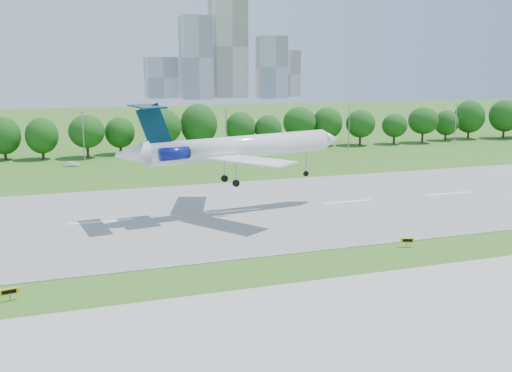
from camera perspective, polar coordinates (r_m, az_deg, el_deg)
name	(u,v)px	position (r m, az deg, el deg)	size (l,w,h in m)	color
ground	(294,261)	(66.47, 3.84, -7.52)	(600.00, 600.00, 0.00)	#2F661A
runway	(233,211)	(89.11, -2.31, -2.54)	(400.00, 45.00, 0.08)	gray
taxiway	(374,326)	(51.50, 11.72, -13.54)	(400.00, 23.00, 0.08)	#ADADA8
tree_line	(161,130)	(152.72, -9.47, 5.52)	(288.40, 8.40, 10.40)	#382314
light_poles	(158,134)	(142.50, -9.81, 5.16)	(175.90, 0.25, 12.19)	gray
skyline	(224,59)	(465.62, -3.24, 12.55)	(127.00, 52.00, 80.00)	#B2B2B7
airliner	(230,147)	(86.84, -2.57, 3.92)	(37.33, 26.99, 12.75)	white
taxi_sign_left	(9,292)	(60.03, -23.43, -9.67)	(1.77, 0.55, 1.24)	gray
taxi_sign_centre	(407,240)	(73.63, 14.85, -5.28)	(1.64, 0.70, 1.17)	gray
service_vehicle_a	(72,164)	(137.23, -17.96, 2.09)	(1.16, 3.33, 1.10)	white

